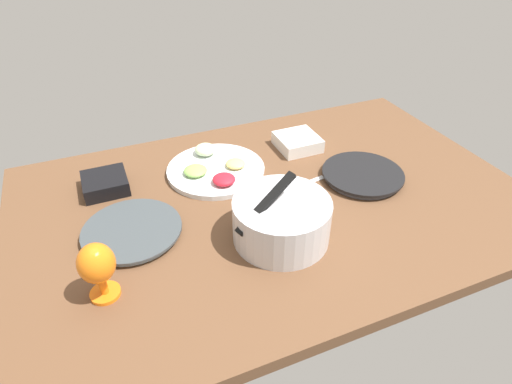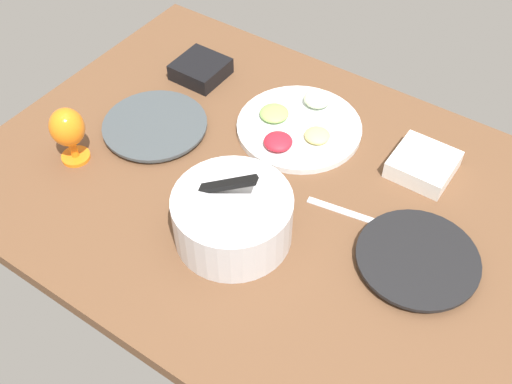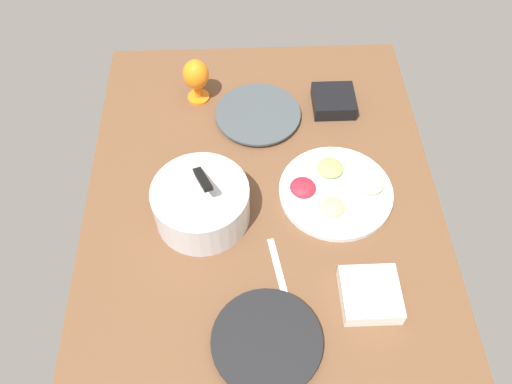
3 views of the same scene
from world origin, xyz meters
TOP-DOWN VIEW (x-y plane):
  - ground_plane at (0.00, 0.00)cm, footprint 160.00×104.00cm
  - dinner_plate_left at (-32.51, 1.10)cm, footprint 27.35×27.35cm
  - dinner_plate_right at (44.20, 0.38)cm, footprint 28.14×28.14cm
  - mixing_bowl at (5.82, 17.42)cm, footprint 27.93×27.01cm
  - fruit_platter at (12.30, -21.75)cm, footprint 33.61×33.61cm
  - hurricane_glass_orange at (54.03, 19.87)cm, footprint 8.70×8.70cm
  - square_bowl_white at (-21.64, -25.94)cm, footprint 14.85×14.85cm
  - square_bowl_black at (48.36, -25.52)cm, footprint 13.85×13.85cm
  - fork_by_left_plate at (-11.79, -2.98)cm, footprint 18.05×4.75cm

SIDE VIEW (x-z plane):
  - ground_plane at x=0.00cm, z-range -4.00..0.00cm
  - fork_by_left_plate at x=-11.79cm, z-range 0.00..0.60cm
  - dinner_plate_right at x=44.20cm, z-range 0.04..2.21cm
  - dinner_plate_left at x=-32.51cm, z-range 0.05..2.55cm
  - fruit_platter at x=12.30cm, z-range -1.32..4.22cm
  - square_bowl_white at x=-21.64cm, z-range 0.27..5.09cm
  - square_bowl_black at x=48.36cm, z-range 0.28..5.17cm
  - mixing_bowl at x=5.82cm, z-range -2.86..16.26cm
  - hurricane_glass_orange at x=54.03cm, z-range 1.96..17.73cm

